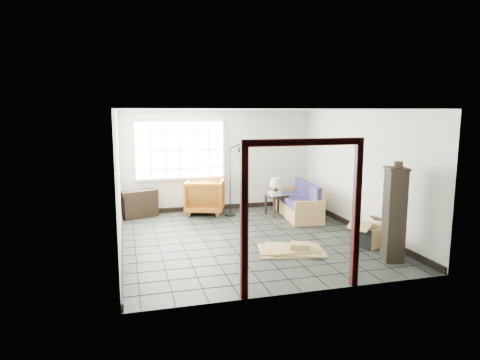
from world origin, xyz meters
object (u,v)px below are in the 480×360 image
object	(u,v)px
side_table	(276,198)
tall_shelf	(394,214)
futon_sofa	(300,204)
armchair	(205,195)

from	to	relation	value
side_table	tall_shelf	xyz separation A→B (m)	(0.81, -3.66, 0.41)
futon_sofa	armchair	size ratio (longest dim) A/B	2.06
futon_sofa	armchair	distance (m)	2.41
armchair	tall_shelf	xyz separation A→B (m)	(2.49, -4.31, 0.35)
futon_sofa	armchair	bearing A→B (deg)	163.24
armchair	tall_shelf	world-z (taller)	tall_shelf
futon_sofa	side_table	distance (m)	0.61
futon_sofa	tall_shelf	world-z (taller)	tall_shelf
side_table	tall_shelf	bearing A→B (deg)	-77.59
tall_shelf	armchair	bearing A→B (deg)	137.72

